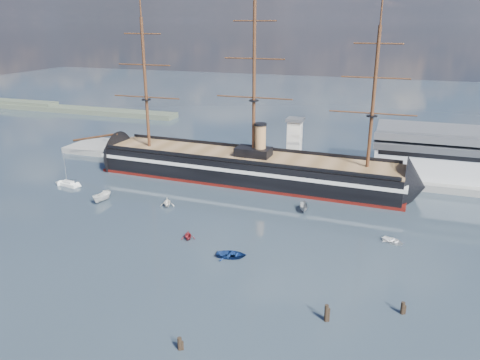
% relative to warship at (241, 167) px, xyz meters
% --- Properties ---
extents(ground, '(600.00, 600.00, 0.00)m').
position_rel_warship_xyz_m(ground, '(9.81, -20.00, -4.04)').
color(ground, '#27323B').
rests_on(ground, ground).
extents(quay, '(180.00, 18.00, 2.00)m').
position_rel_warship_xyz_m(quay, '(19.81, 16.00, -4.04)').
color(quay, slate).
rests_on(quay, ground).
extents(quay_tower, '(5.00, 5.00, 15.00)m').
position_rel_warship_xyz_m(quay_tower, '(12.81, 13.00, 5.72)').
color(quay_tower, silver).
rests_on(quay_tower, ground).
extents(shoreline, '(120.00, 10.00, 4.00)m').
position_rel_warship_xyz_m(shoreline, '(-129.42, 75.00, -2.59)').
color(shoreline, '#3F4C38').
rests_on(shoreline, ground).
extents(warship, '(113.18, 19.67, 53.94)m').
position_rel_warship_xyz_m(warship, '(0.00, 0.00, 0.00)').
color(warship, black).
rests_on(warship, ground).
extents(sailboat, '(6.98, 3.38, 10.74)m').
position_rel_warship_xyz_m(sailboat, '(-44.98, -21.17, -3.35)').
color(sailboat, silver).
rests_on(sailboat, ground).
extents(motorboat_a, '(7.67, 3.35, 2.99)m').
position_rel_warship_xyz_m(motorboat_a, '(-28.50, -28.48, -4.04)').
color(motorboat_a, silver).
rests_on(motorboat_a, ground).
extents(motorboat_b, '(2.30, 4.02, 1.76)m').
position_rel_warship_xyz_m(motorboat_b, '(13.81, -45.87, -4.04)').
color(motorboat_b, navy).
rests_on(motorboat_b, ground).
extents(motorboat_c, '(6.33, 3.65, 2.39)m').
position_rel_warship_xyz_m(motorboat_c, '(22.55, -17.65, -4.04)').
color(motorboat_c, gray).
rests_on(motorboat_c, ground).
extents(motorboat_d, '(7.34, 5.51, 2.47)m').
position_rel_warship_xyz_m(motorboat_d, '(-11.04, -25.75, -4.04)').
color(motorboat_d, silver).
rests_on(motorboat_d, ground).
extents(motorboat_e, '(2.45, 3.17, 1.38)m').
position_rel_warship_xyz_m(motorboat_e, '(44.07, -28.53, -4.04)').
color(motorboat_e, white).
rests_on(motorboat_e, ground).
extents(motorboat_g, '(6.07, 4.84, 2.05)m').
position_rel_warship_xyz_m(motorboat_g, '(2.11, -41.20, -4.04)').
color(motorboat_g, maroon).
rests_on(motorboat_g, ground).
extents(piling_near_mid, '(0.64, 0.64, 2.69)m').
position_rel_warship_xyz_m(piling_near_mid, '(16.35, -74.23, -4.04)').
color(piling_near_mid, black).
rests_on(piling_near_mid, ground).
extents(piling_near_right, '(0.64, 0.64, 3.61)m').
position_rel_warship_xyz_m(piling_near_right, '(35.08, -60.59, -4.04)').
color(piling_near_right, black).
rests_on(piling_near_right, ground).
extents(piling_far_right, '(0.64, 0.64, 2.82)m').
position_rel_warship_xyz_m(piling_far_right, '(46.37, -54.60, -4.04)').
color(piling_far_right, black).
rests_on(piling_far_right, ground).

